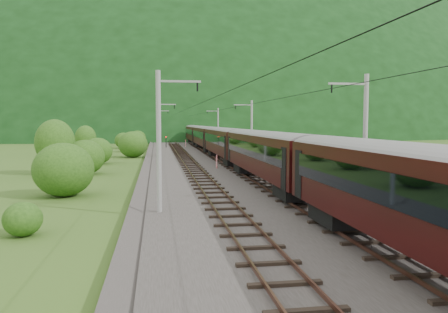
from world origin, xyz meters
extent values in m
plane|color=#315119|center=(0.00, 0.00, 0.00)|extent=(600.00, 600.00, 0.00)
cube|color=#38332D|center=(0.00, 10.00, 0.15)|extent=(14.00, 220.00, 0.30)
cube|color=brown|center=(-3.12, 10.00, 0.49)|extent=(0.08, 220.00, 0.15)
cube|color=brown|center=(-1.68, 10.00, 0.49)|extent=(0.08, 220.00, 0.15)
cube|color=black|center=(-2.40, 10.00, 0.36)|extent=(2.40, 220.00, 0.12)
cube|color=brown|center=(1.68, 10.00, 0.49)|extent=(0.08, 220.00, 0.15)
cube|color=brown|center=(3.12, 10.00, 0.49)|extent=(0.08, 220.00, 0.15)
cube|color=black|center=(2.40, 10.00, 0.36)|extent=(2.40, 220.00, 0.12)
cylinder|color=gray|center=(-6.20, 0.00, 4.30)|extent=(0.28, 0.28, 8.00)
cube|color=gray|center=(-5.00, 0.00, 7.70)|extent=(2.40, 0.12, 0.12)
cylinder|color=black|center=(-4.00, 0.00, 7.40)|extent=(0.10, 0.10, 0.50)
cylinder|color=gray|center=(-6.20, 32.00, 4.30)|extent=(0.28, 0.28, 8.00)
cube|color=gray|center=(-5.00, 32.00, 7.70)|extent=(2.40, 0.12, 0.12)
cylinder|color=black|center=(-4.00, 32.00, 7.40)|extent=(0.10, 0.10, 0.50)
cylinder|color=gray|center=(-6.20, 64.00, 4.30)|extent=(0.28, 0.28, 8.00)
cube|color=gray|center=(-5.00, 64.00, 7.70)|extent=(2.40, 0.12, 0.12)
cylinder|color=black|center=(-4.00, 64.00, 7.40)|extent=(0.10, 0.10, 0.50)
cylinder|color=gray|center=(-6.20, 96.00, 4.30)|extent=(0.28, 0.28, 8.00)
cube|color=gray|center=(-5.00, 96.00, 7.70)|extent=(2.40, 0.12, 0.12)
cylinder|color=black|center=(-4.00, 96.00, 7.40)|extent=(0.10, 0.10, 0.50)
cylinder|color=gray|center=(-6.20, 128.00, 4.30)|extent=(0.28, 0.28, 8.00)
cube|color=gray|center=(-5.00, 128.00, 7.70)|extent=(2.40, 0.12, 0.12)
cylinder|color=black|center=(-4.00, 128.00, 7.40)|extent=(0.10, 0.10, 0.50)
cylinder|color=gray|center=(6.20, 0.00, 4.30)|extent=(0.28, 0.28, 8.00)
cube|color=gray|center=(5.00, 0.00, 7.70)|extent=(2.40, 0.12, 0.12)
cylinder|color=black|center=(4.00, 0.00, 7.40)|extent=(0.10, 0.10, 0.50)
cylinder|color=gray|center=(6.20, 32.00, 4.30)|extent=(0.28, 0.28, 8.00)
cube|color=gray|center=(5.00, 32.00, 7.70)|extent=(2.40, 0.12, 0.12)
cylinder|color=black|center=(4.00, 32.00, 7.40)|extent=(0.10, 0.10, 0.50)
cylinder|color=gray|center=(6.20, 64.00, 4.30)|extent=(0.28, 0.28, 8.00)
cube|color=gray|center=(5.00, 64.00, 7.70)|extent=(2.40, 0.12, 0.12)
cylinder|color=black|center=(4.00, 64.00, 7.40)|extent=(0.10, 0.10, 0.50)
cylinder|color=gray|center=(6.20, 96.00, 4.30)|extent=(0.28, 0.28, 8.00)
cube|color=gray|center=(5.00, 96.00, 7.70)|extent=(2.40, 0.12, 0.12)
cylinder|color=black|center=(4.00, 96.00, 7.40)|extent=(0.10, 0.10, 0.50)
cylinder|color=gray|center=(6.20, 128.00, 4.30)|extent=(0.28, 0.28, 8.00)
cube|color=gray|center=(5.00, 128.00, 7.70)|extent=(2.40, 0.12, 0.12)
cylinder|color=black|center=(4.00, 128.00, 7.40)|extent=(0.10, 0.10, 0.50)
cylinder|color=black|center=(-2.40, 10.00, 7.10)|extent=(0.03, 198.00, 0.03)
cylinder|color=black|center=(2.40, 10.00, 7.10)|extent=(0.03, 198.00, 0.03)
ellipsoid|color=black|center=(0.00, 260.00, 0.00)|extent=(504.00, 360.00, 244.00)
cube|color=black|center=(2.40, -12.73, 2.91)|extent=(2.83, 21.45, 2.93)
cylinder|color=gray|center=(2.40, -12.73, 4.23)|extent=(2.83, 21.34, 2.83)
cube|color=black|center=(0.97, -12.73, 3.26)|extent=(0.05, 18.88, 1.12)
cube|color=black|center=(2.40, -5.22, 1.01)|extent=(2.15, 3.12, 0.88)
cube|color=black|center=(2.40, 9.26, 2.91)|extent=(2.83, 21.45, 2.93)
cylinder|color=gray|center=(2.40, 9.26, 4.23)|extent=(2.83, 21.34, 2.83)
cube|color=black|center=(0.97, 9.26, 3.26)|extent=(0.05, 18.88, 1.12)
cube|color=black|center=(3.83, 9.26, 3.26)|extent=(0.05, 18.88, 1.12)
cube|color=black|center=(2.40, 1.76, 1.01)|extent=(2.15, 3.12, 0.88)
cube|color=black|center=(2.40, 16.77, 1.01)|extent=(2.15, 3.12, 0.88)
cube|color=black|center=(2.40, 31.26, 2.91)|extent=(2.83, 21.45, 2.93)
cylinder|color=gray|center=(2.40, 31.26, 4.23)|extent=(2.83, 21.34, 2.83)
cube|color=black|center=(0.97, 31.26, 3.26)|extent=(0.05, 18.88, 1.12)
cube|color=black|center=(3.83, 31.26, 3.26)|extent=(0.05, 18.88, 1.12)
cube|color=black|center=(2.40, 23.75, 1.01)|extent=(2.15, 3.12, 0.88)
cube|color=black|center=(2.40, 38.77, 1.01)|extent=(2.15, 3.12, 0.88)
cube|color=black|center=(2.40, 53.26, 2.91)|extent=(2.83, 21.45, 2.93)
cylinder|color=gray|center=(2.40, 53.26, 4.23)|extent=(2.83, 21.34, 2.83)
cube|color=black|center=(0.97, 53.26, 3.26)|extent=(0.05, 18.88, 1.12)
cube|color=black|center=(3.83, 53.26, 3.26)|extent=(0.05, 18.88, 1.12)
cube|color=black|center=(2.40, 45.75, 1.01)|extent=(2.15, 3.12, 0.88)
cube|color=black|center=(2.40, 60.77, 1.01)|extent=(2.15, 3.12, 0.88)
cube|color=black|center=(2.40, 75.25, 2.91)|extent=(2.83, 21.45, 2.93)
cylinder|color=gray|center=(2.40, 75.25, 4.23)|extent=(2.83, 21.34, 2.83)
cube|color=black|center=(0.97, 75.25, 3.26)|extent=(0.05, 18.88, 1.12)
cube|color=black|center=(3.83, 75.25, 3.26)|extent=(0.05, 18.88, 1.12)
cube|color=black|center=(2.40, 67.75, 1.01)|extent=(2.15, 3.12, 0.88)
cube|color=black|center=(2.40, 82.76, 1.01)|extent=(2.15, 3.12, 0.88)
cube|color=#134098|center=(2.40, 106.03, 2.91)|extent=(2.83, 17.55, 2.93)
cylinder|color=gray|center=(2.40, 106.03, 4.23)|extent=(2.83, 17.46, 2.83)
cube|color=black|center=(0.97, 106.03, 3.26)|extent=(0.05, 15.44, 1.12)
cube|color=black|center=(3.83, 106.03, 3.26)|extent=(0.05, 15.44, 1.12)
cube|color=black|center=(2.40, 99.88, 1.01)|extent=(2.15, 3.12, 0.88)
cube|color=black|center=(2.40, 112.17, 1.01)|extent=(2.15, 3.12, 0.88)
cube|color=yellow|center=(2.40, 114.60, 2.72)|extent=(2.88, 0.50, 2.63)
cube|color=yellow|center=(2.40, 97.45, 2.72)|extent=(2.88, 0.50, 2.63)
cube|color=black|center=(2.40, 109.03, 4.91)|extent=(0.08, 1.60, 0.88)
cylinder|color=red|center=(-0.31, 66.92, 1.03)|extent=(0.16, 0.16, 1.45)
cylinder|color=red|center=(0.25, 22.92, 1.05)|extent=(0.16, 0.16, 1.51)
cylinder|color=black|center=(-4.43, 64.26, 1.34)|extent=(0.15, 0.15, 2.09)
sphere|color=red|center=(-4.43, 64.26, 2.44)|extent=(0.25, 0.25, 0.25)
ellipsoid|color=#214612|center=(-12.65, -3.23, 0.82)|extent=(1.83, 1.83, 1.64)
ellipsoid|color=#214612|center=(-13.04, 8.12, 1.97)|extent=(4.37, 4.37, 3.93)
ellipsoid|color=#214612|center=(-13.68, 22.00, 1.80)|extent=(4.00, 4.00, 3.60)
ellipsoid|color=#214612|center=(-13.90, 33.45, 1.70)|extent=(3.79, 3.79, 3.41)
ellipsoid|color=#214612|center=(-9.92, 43.36, 2.01)|extent=(4.47, 4.47, 4.03)
ellipsoid|color=#214612|center=(-12.06, 56.58, 1.06)|extent=(2.36, 2.36, 2.12)
ellipsoid|color=#214612|center=(-13.09, 67.53, 1.64)|extent=(3.65, 3.65, 3.28)
ellipsoid|color=#214612|center=(-10.77, 81.06, 1.72)|extent=(3.83, 3.83, 3.45)
ellipsoid|color=#214612|center=(-11.45, 93.98, 1.64)|extent=(3.63, 3.63, 3.27)
cylinder|color=black|center=(-16.68, 22.17, 1.55)|extent=(0.24, 0.24, 3.11)
ellipsoid|color=#214612|center=(-16.68, 22.17, 3.33)|extent=(3.99, 3.99, 4.79)
cylinder|color=black|center=(-17.72, 48.54, 1.33)|extent=(0.24, 0.24, 2.66)
ellipsoid|color=#214612|center=(-17.72, 48.54, 2.85)|extent=(3.42, 3.42, 4.10)
ellipsoid|color=#214612|center=(11.16, 6.90, 1.04)|extent=(2.31, 2.31, 2.08)
ellipsoid|color=#214612|center=(13.08, 21.39, 0.99)|extent=(2.21, 2.21, 1.99)
ellipsoid|color=#214612|center=(12.74, 33.01, 1.58)|extent=(3.50, 3.50, 3.15)
ellipsoid|color=#214612|center=(11.53, 49.79, 0.79)|extent=(1.75, 1.75, 1.58)
ellipsoid|color=#214612|center=(11.35, 67.31, 0.79)|extent=(1.75, 1.75, 1.58)
camera|label=1|loc=(-6.32, -24.84, 5.41)|focal=35.00mm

